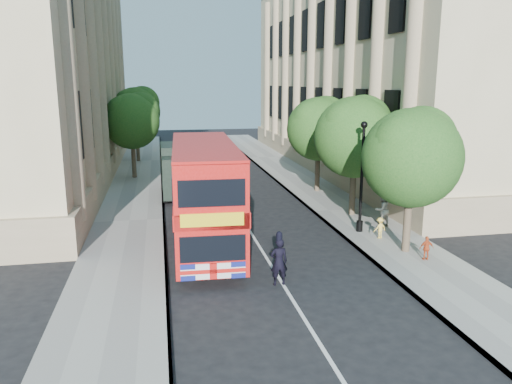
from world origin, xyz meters
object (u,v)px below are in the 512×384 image
lamp_post (362,182)px  box_van (180,172)px  double_decker_bus (205,192)px  police_constable (279,262)px  woman_pedestrian (382,210)px

lamp_post → box_van: (-7.90, 9.64, -0.96)m
double_decker_bus → police_constable: (2.14, -4.59, -1.59)m
lamp_post → woman_pedestrian: bearing=21.6°
box_van → police_constable: size_ratio=3.26×
box_van → police_constable: (2.75, -14.82, -0.69)m
police_constable → woman_pedestrian: 8.65m
double_decker_bus → woman_pedestrian: 8.84m
double_decker_bus → police_constable: bearing=-62.8°
lamp_post → double_decker_bus: (-7.30, -0.59, -0.07)m
lamp_post → box_van: 12.50m
box_van → woman_pedestrian: bearing=-45.2°
police_constable → woman_pedestrian: woman_pedestrian is taller
double_decker_bus → police_constable: 5.31m
lamp_post → double_decker_bus: bearing=-175.4°
woman_pedestrian → box_van: bearing=-62.2°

